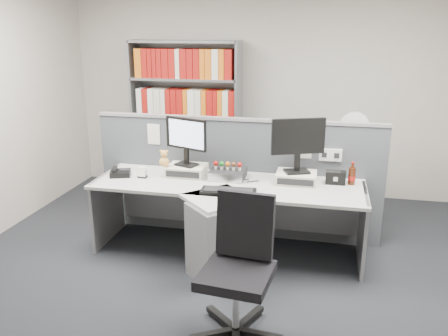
% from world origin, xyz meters
% --- Properties ---
extents(ground, '(5.50, 5.50, 0.00)m').
position_xyz_m(ground, '(0.00, 0.00, 0.00)').
color(ground, '#25282C').
rests_on(ground, ground).
extents(room_shell, '(5.04, 5.54, 2.72)m').
position_xyz_m(room_shell, '(0.00, 0.00, 1.79)').
color(room_shell, '#BCB3A7').
rests_on(room_shell, ground).
extents(partition, '(3.00, 0.08, 1.27)m').
position_xyz_m(partition, '(0.00, 1.25, 0.65)').
color(partition, '#4C4F56').
rests_on(partition, ground).
extents(desk, '(2.60, 1.20, 0.72)m').
position_xyz_m(desk, '(0.00, 0.60, 0.46)').
color(desk, '#B9B9B2').
rests_on(desk, ground).
extents(monitor_riser_left, '(0.38, 0.31, 0.10)m').
position_xyz_m(monitor_riser_left, '(-0.46, 0.98, 0.77)').
color(monitor_riser_left, beige).
rests_on(monitor_riser_left, desk).
extents(monitor_riser_right, '(0.38, 0.31, 0.10)m').
position_xyz_m(monitor_riser_right, '(0.64, 0.98, 0.77)').
color(monitor_riser_right, beige).
rests_on(monitor_riser_right, desk).
extents(monitor_left, '(0.46, 0.22, 0.48)m').
position_xyz_m(monitor_left, '(-0.46, 0.98, 1.11)').
color(monitor_left, black).
rests_on(monitor_left, monitor_riser_left).
extents(monitor_right, '(0.49, 0.24, 0.53)m').
position_xyz_m(monitor_right, '(0.64, 0.98, 1.13)').
color(monitor_right, black).
rests_on(monitor_right, monitor_riser_right).
extents(desktop_pc, '(0.34, 0.30, 0.09)m').
position_xyz_m(desktop_pc, '(-0.03, 0.97, 0.76)').
color(desktop_pc, black).
rests_on(desktop_pc, desk).
extents(figurines, '(0.29, 0.05, 0.09)m').
position_xyz_m(figurines, '(-0.03, 0.95, 0.86)').
color(figurines, beige).
rests_on(figurines, desktop_pc).
extents(keyboard, '(0.51, 0.23, 0.03)m').
position_xyz_m(keyboard, '(0.06, 0.55, 0.74)').
color(keyboard, black).
rests_on(keyboard, desk).
extents(mouse, '(0.06, 0.10, 0.04)m').
position_xyz_m(mouse, '(0.31, 0.49, 0.74)').
color(mouse, black).
rests_on(mouse, desk).
extents(desk_phone, '(0.25, 0.23, 0.09)m').
position_xyz_m(desk_phone, '(-1.11, 0.80, 0.75)').
color(desk_phone, black).
rests_on(desk_phone, desk).
extents(desk_calendar, '(0.09, 0.07, 0.11)m').
position_xyz_m(desk_calendar, '(-0.86, 0.80, 0.77)').
color(desk_calendar, black).
rests_on(desk_calendar, desk).
extents(plush_toy, '(0.10, 0.10, 0.17)m').
position_xyz_m(plush_toy, '(-0.66, 0.89, 0.89)').
color(plush_toy, gold).
rests_on(plush_toy, monitor_riser_left).
extents(speaker, '(0.19, 0.10, 0.12)m').
position_xyz_m(speaker, '(1.01, 1.02, 0.78)').
color(speaker, black).
rests_on(speaker, desk).
extents(cola_bottle, '(0.07, 0.07, 0.22)m').
position_xyz_m(cola_bottle, '(1.16, 1.03, 0.80)').
color(cola_bottle, '#3F190A').
rests_on(cola_bottle, desk).
extents(shelving_unit, '(1.41, 0.40, 2.00)m').
position_xyz_m(shelving_unit, '(-0.90, 2.44, 0.98)').
color(shelving_unit, gray).
rests_on(shelving_unit, ground).
extents(filing_cabinet, '(0.45, 0.61, 0.70)m').
position_xyz_m(filing_cabinet, '(1.20, 1.99, 0.35)').
color(filing_cabinet, gray).
rests_on(filing_cabinet, ground).
extents(desk_fan, '(0.33, 0.20, 0.55)m').
position_xyz_m(desk_fan, '(1.20, 1.99, 1.05)').
color(desk_fan, white).
rests_on(desk_fan, filing_cabinet).
extents(office_chair, '(0.66, 0.67, 1.02)m').
position_xyz_m(office_chair, '(0.35, -0.41, 0.54)').
color(office_chair, silver).
rests_on(office_chair, ground).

